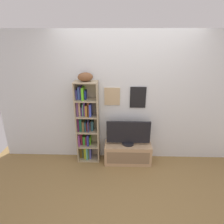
% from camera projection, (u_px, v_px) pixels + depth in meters
% --- Properties ---
extents(ground, '(5.20, 5.20, 0.04)m').
position_uv_depth(ground, '(128.00, 198.00, 2.95)').
color(ground, olive).
extents(back_wall, '(4.80, 0.08, 2.39)m').
position_uv_depth(back_wall, '(127.00, 99.00, 3.57)').
color(back_wall, silver).
rests_on(back_wall, ground).
extents(bookshelf, '(0.41, 0.25, 1.55)m').
position_uv_depth(bookshelf, '(86.00, 124.00, 3.63)').
color(bookshelf, tan).
rests_on(bookshelf, ground).
extents(football, '(0.29, 0.21, 0.15)m').
position_uv_depth(football, '(85.00, 77.00, 3.28)').
color(football, brown).
rests_on(football, bookshelf).
extents(tv_stand, '(0.87, 0.37, 0.38)m').
position_uv_depth(tv_stand, '(128.00, 153.00, 3.73)').
color(tv_stand, tan).
rests_on(tv_stand, ground).
extents(television, '(0.80, 0.22, 0.46)m').
position_uv_depth(television, '(128.00, 133.00, 3.58)').
color(television, black).
rests_on(television, tv_stand).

